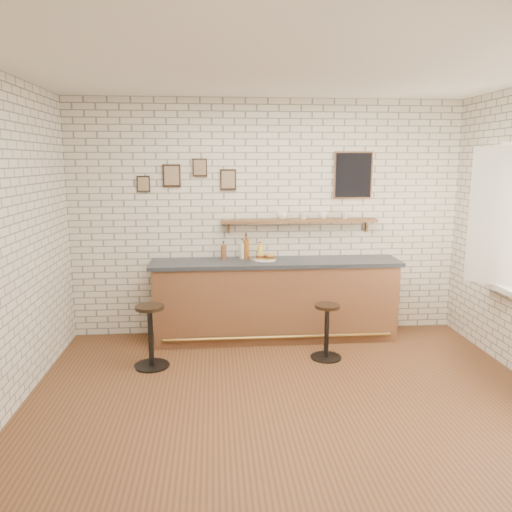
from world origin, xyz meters
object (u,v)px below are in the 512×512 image
object	(u,v)px
condiment_bottle_yellow	(260,251)
shelf_cup_a	(282,216)
bar_counter	(275,299)
shelf_cup_c	(323,216)
ciabatta_sandwich	(265,256)
bitters_bottle_brown	(224,252)
bar_stool_left	(151,334)
bitters_bottle_amber	(246,249)
bitters_bottle_white	(242,250)
sandwich_plate	(265,260)
shelf_cup_b	(304,216)
bar_stool_right	(327,330)
shelf_cup_d	(345,215)

from	to	relation	value
condiment_bottle_yellow	shelf_cup_a	size ratio (longest dim) A/B	1.69
condiment_bottle_yellow	bar_counter	bearing A→B (deg)	-42.43
shelf_cup_c	shelf_cup_a	bearing A→B (deg)	107.04
ciabatta_sandwich	bitters_bottle_brown	size ratio (longest dim) A/B	1.20
bitters_bottle_brown	shelf_cup_c	distance (m)	1.35
bar_counter	bitters_bottle_brown	world-z (taller)	bitters_bottle_brown
bitters_bottle_brown	bar_stool_left	bearing A→B (deg)	-130.76
bar_counter	bar_stool_left	bearing A→B (deg)	-151.71
bitters_bottle_amber	bar_stool_left	xyz separation A→B (m)	(-1.11, -0.96, -0.76)
bar_counter	bitters_bottle_white	bearing A→B (deg)	158.05
bitters_bottle_amber	bitters_bottle_white	bearing A→B (deg)	180.00
ciabatta_sandwich	bitters_bottle_white	world-z (taller)	bitters_bottle_white
sandwich_plate	shelf_cup_b	bearing A→B (deg)	17.82
bar_stool_right	shelf_cup_b	xyz separation A→B (m)	(-0.12, 0.92, 1.20)
bitters_bottle_white	bitters_bottle_amber	distance (m)	0.06
sandwich_plate	bitters_bottle_white	distance (m)	0.32
bar_stool_right	shelf_cup_d	bearing A→B (deg)	65.77
condiment_bottle_yellow	shelf_cup_d	size ratio (longest dim) A/B	2.24
sandwich_plate	bitters_bottle_brown	bearing A→B (deg)	165.57
bitters_bottle_brown	bar_stool_right	world-z (taller)	bitters_bottle_brown
ciabatta_sandwich	condiment_bottle_yellow	xyz separation A→B (m)	(-0.06, 0.13, 0.04)
condiment_bottle_yellow	shelf_cup_d	distance (m)	1.18
bar_stool_left	bar_stool_right	xyz separation A→B (m)	(1.97, 0.07, -0.03)
shelf_cup_b	bitters_bottle_white	bearing A→B (deg)	118.73
sandwich_plate	shelf_cup_d	bearing A→B (deg)	9.00
bar_counter	condiment_bottle_yellow	xyz separation A→B (m)	(-0.18, 0.17, 0.59)
bar_counter	bitters_bottle_white	xyz separation A→B (m)	(-0.41, 0.17, 0.61)
bar_counter	shelf_cup_b	world-z (taller)	shelf_cup_b
sandwich_plate	ciabatta_sandwich	world-z (taller)	ciabatta_sandwich
shelf_cup_b	shelf_cup_c	distance (m)	0.25
shelf_cup_b	shelf_cup_d	distance (m)	0.53
bar_stool_left	condiment_bottle_yellow	bearing A→B (deg)	36.57
sandwich_plate	bar_stool_left	world-z (taller)	sandwich_plate
bar_stool_right	bitters_bottle_amber	bearing A→B (deg)	134.33
condiment_bottle_yellow	bar_stool_right	world-z (taller)	condiment_bottle_yellow
bar_counter	condiment_bottle_yellow	bearing A→B (deg)	137.57
condiment_bottle_yellow	shelf_cup_c	bearing A→B (deg)	2.51
bitters_bottle_brown	shelf_cup_a	distance (m)	0.87
bar_stool_right	shelf_cup_c	world-z (taller)	shelf_cup_c
shelf_cup_d	ciabatta_sandwich	bearing A→B (deg)	-157.48
bitters_bottle_brown	bitters_bottle_amber	world-z (taller)	bitters_bottle_amber
bar_counter	bar_stool_right	size ratio (longest dim) A/B	4.88
bitters_bottle_amber	bar_stool_left	bearing A→B (deg)	-139.27
condiment_bottle_yellow	sandwich_plate	bearing A→B (deg)	-71.32
bitters_bottle_amber	shelf_cup_c	xyz separation A→B (m)	(0.99, 0.04, 0.41)
condiment_bottle_yellow	shelf_cup_d	xyz separation A→B (m)	(1.10, 0.04, 0.44)
condiment_bottle_yellow	shelf_cup_a	world-z (taller)	shelf_cup_a
sandwich_plate	bitters_bottle_white	size ratio (longest dim) A/B	1.10
ciabatta_sandwich	bar_stool_left	world-z (taller)	ciabatta_sandwich
bar_counter	bitters_bottle_amber	size ratio (longest dim) A/B	10.00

